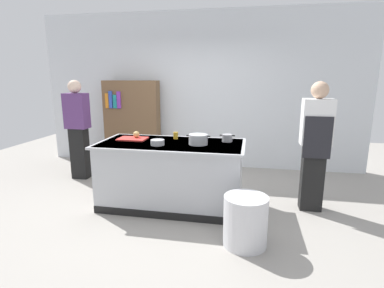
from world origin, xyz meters
TOP-DOWN VIEW (x-y plane):
  - ground_plane at (0.00, 0.00)m, footprint 10.00×10.00m
  - back_wall at (0.00, 2.10)m, footprint 6.40×0.12m
  - counter_island at (0.00, -0.00)m, footprint 1.98×0.98m
  - cutting_board at (-0.59, 0.11)m, footprint 0.40×0.28m
  - onion at (-0.56, 0.16)m, footprint 0.09×0.09m
  - stock_pot at (0.38, -0.03)m, footprint 0.32×0.25m
  - sauce_pan at (0.74, 0.22)m, footprint 0.21×0.14m
  - mixing_bowl at (-0.14, -0.17)m, footprint 0.18×0.18m
  - juice_cup at (-0.00, 0.26)m, footprint 0.07×0.07m
  - trash_bin at (1.03, -0.85)m, footprint 0.47×0.47m
  - person_chef at (1.89, 0.24)m, footprint 0.38×0.25m
  - person_guest at (-1.89, 0.84)m, footprint 0.38×0.24m
  - bookshelf at (-1.29, 1.80)m, footprint 1.10×0.31m

SIDE VIEW (x-z plane):
  - ground_plane at x=0.00m, z-range 0.00..0.00m
  - trash_bin at x=1.03m, z-range 0.00..0.55m
  - counter_island at x=0.00m, z-range 0.02..0.92m
  - bookshelf at x=-1.29m, z-range 0.00..1.70m
  - cutting_board at x=-0.59m, z-range 0.90..0.92m
  - person_guest at x=-1.89m, z-range 0.05..1.77m
  - person_chef at x=1.89m, z-range 0.05..1.77m
  - mixing_bowl at x=-0.14m, z-range 0.90..0.97m
  - juice_cup at x=0.00m, z-range 0.90..1.00m
  - sauce_pan at x=0.74m, z-range 0.90..1.00m
  - onion at x=-0.56m, z-range 0.92..1.01m
  - stock_pot at x=0.38m, z-range 0.90..1.04m
  - back_wall at x=0.00m, z-range 0.00..3.00m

